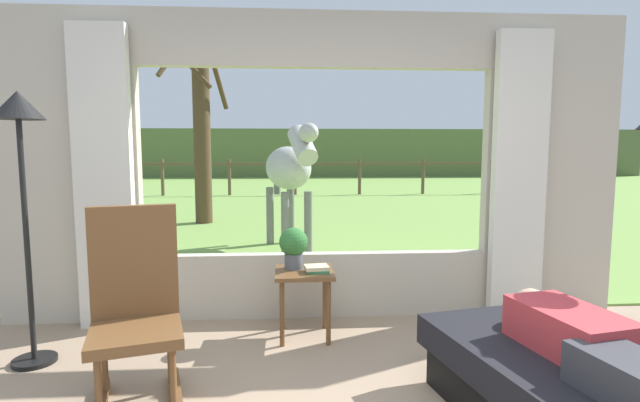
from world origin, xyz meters
TOP-DOWN VIEW (x-y plane):
  - back_wall_with_window at (0.00, 2.26)m, footprint 5.20×0.12m
  - curtain_panel_left at (-1.69, 2.12)m, footprint 0.44×0.10m
  - curtain_panel_right at (1.69, 2.12)m, footprint 0.44×0.10m
  - outdoor_pasture_lawn at (0.00, 13.16)m, footprint 36.00×21.68m
  - distant_hill_ridge at (0.00, 23.00)m, footprint 36.00×2.00m
  - reclining_person at (1.17, 0.27)m, footprint 0.45×1.43m
  - rocking_chair at (-1.10, 0.90)m, footprint 0.63×0.78m
  - side_table at (-0.12, 1.79)m, footprint 0.44×0.44m
  - potted_plant at (-0.20, 1.85)m, footprint 0.22×0.22m
  - book_stack at (-0.03, 1.74)m, footprint 0.19×0.17m
  - floor_lamp_left at (-1.96, 1.46)m, footprint 0.32×0.32m
  - horse at (-0.21, 4.92)m, footprint 0.88×1.82m
  - pasture_tree at (-1.86, 7.52)m, footprint 1.28×1.34m
  - pasture_fence_line at (0.00, 13.02)m, footprint 16.10×0.10m

SIDE VIEW (x-z plane):
  - outdoor_pasture_lawn at x=0.00m, z-range 0.00..0.02m
  - side_table at x=-0.12m, z-range 0.17..0.69m
  - reclining_person at x=1.17m, z-range 0.41..0.63m
  - book_stack at x=-0.03m, z-range 0.52..0.57m
  - rocking_chair at x=-1.10m, z-range -0.01..1.11m
  - potted_plant at x=-0.20m, z-range 0.54..0.86m
  - pasture_fence_line at x=0.00m, z-range 0.19..1.29m
  - horse at x=-0.21m, z-range 0.29..2.02m
  - curtain_panel_left at x=-1.69m, z-range 0.00..2.40m
  - curtain_panel_right at x=1.69m, z-range 0.00..2.40m
  - distant_hill_ridge at x=0.00m, z-range 0.00..2.40m
  - back_wall_with_window at x=0.00m, z-range -0.03..2.52m
  - floor_lamp_left at x=-1.96m, z-range 0.56..2.36m
  - pasture_tree at x=-1.86m, z-range -0.20..3.74m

